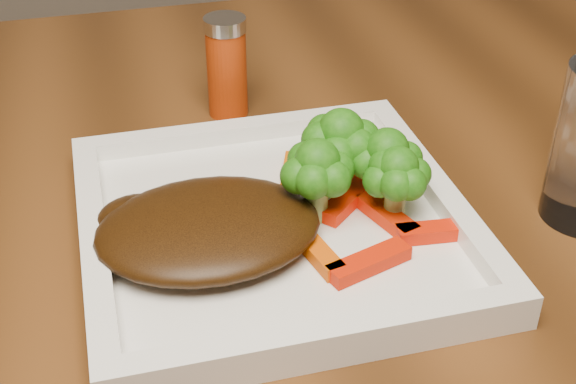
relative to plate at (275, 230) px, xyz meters
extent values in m
cube|color=white|center=(0.00, 0.00, 0.00)|extent=(0.27, 0.27, 0.01)
ellipsoid|color=#381E08|center=(-0.05, -0.01, 0.02)|extent=(0.15, 0.12, 0.03)
cube|color=red|center=(0.05, -0.07, 0.01)|extent=(0.06, 0.03, 0.01)
cube|color=red|center=(0.10, -0.05, 0.01)|extent=(0.06, 0.02, 0.01)
cube|color=#D64C03|center=(0.02, -0.05, 0.01)|extent=(0.02, 0.05, 0.01)
cube|color=#E64A03|center=(0.10, 0.05, 0.01)|extent=(0.06, 0.05, 0.01)
cube|color=#D55903|center=(0.03, 0.05, 0.01)|extent=(0.03, 0.05, 0.01)
cube|color=red|center=(0.08, -0.02, 0.01)|extent=(0.03, 0.06, 0.01)
cube|color=#F02103|center=(0.06, 0.01, 0.01)|extent=(0.05, 0.05, 0.01)
cylinder|color=#AF3209|center=(0.00, 0.19, 0.04)|extent=(0.04, 0.04, 0.09)
cube|color=#F83004|center=(0.10, 0.05, 0.01)|extent=(0.06, 0.04, 0.01)
camera|label=1|loc=(-0.11, -0.45, 0.34)|focal=50.00mm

